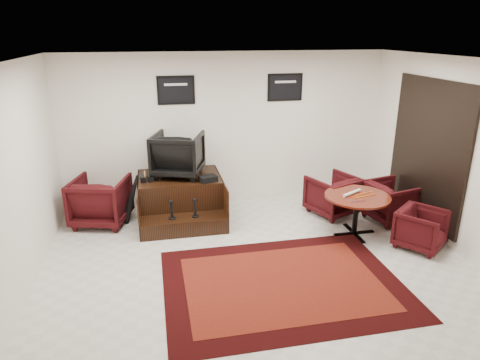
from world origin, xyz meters
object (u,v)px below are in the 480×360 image
object	(u,v)px
meeting_table	(357,201)
table_chair_back	(333,193)
table_chair_window	(391,199)
shine_podium	(181,199)
armchair_side	(101,198)
table_chair_corner	(422,227)
shine_chair	(178,152)

from	to	relation	value
meeting_table	table_chair_back	size ratio (longest dim) A/B	1.31
meeting_table	table_chair_window	distance (m)	0.96
shine_podium	meeting_table	bearing A→B (deg)	-24.91
armchair_side	table_chair_window	size ratio (longest dim) A/B	1.17
shine_podium	table_chair_window	distance (m)	3.67
meeting_table	table_chair_corner	distance (m)	1.02
armchair_side	table_chair_back	xyz separation A→B (m)	(4.03, -0.43, -0.06)
table_chair_back	table_chair_corner	size ratio (longest dim) A/B	1.17
shine_chair	table_chair_back	xyz separation A→B (m)	(2.68, -0.54, -0.76)
shine_podium	shine_chair	distance (m)	0.83
armchair_side	table_chair_window	world-z (taller)	armchair_side
shine_chair	shine_podium	bearing A→B (deg)	108.21
meeting_table	armchair_side	bearing A→B (deg)	162.38
armchair_side	table_chair_window	bearing A→B (deg)	-174.90
armchair_side	table_chair_window	distance (m)	4.99
shine_chair	table_chair_corner	xyz separation A→B (m)	(3.48, -2.03, -0.82)
shine_podium	table_chair_window	size ratio (longest dim) A/B	1.92
shine_chair	table_chair_corner	bearing A→B (deg)	168.02
shine_podium	table_chair_corner	size ratio (longest dim) A/B	2.19
armchair_side	table_chair_corner	world-z (taller)	armchair_side
shine_chair	meeting_table	size ratio (longest dim) A/B	0.81
armchair_side	meeting_table	distance (m)	4.26
table_chair_corner	table_chair_window	bearing A→B (deg)	47.44
meeting_table	table_chair_window	bearing A→B (deg)	24.83
meeting_table	table_chair_window	world-z (taller)	table_chair_window
shine_podium	table_chair_corner	world-z (taller)	shine_podium
armchair_side	meeting_table	bearing A→B (deg)	177.78
table_chair_window	meeting_table	bearing A→B (deg)	102.65
shine_podium	table_chair_back	size ratio (longest dim) A/B	1.87
table_chair_window	table_chair_corner	xyz separation A→B (m)	(-0.08, -1.02, -0.05)
shine_podium	shine_chair	size ratio (longest dim) A/B	1.76
shine_chair	meeting_table	xyz separation A→B (m)	(2.71, -1.41, -0.57)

